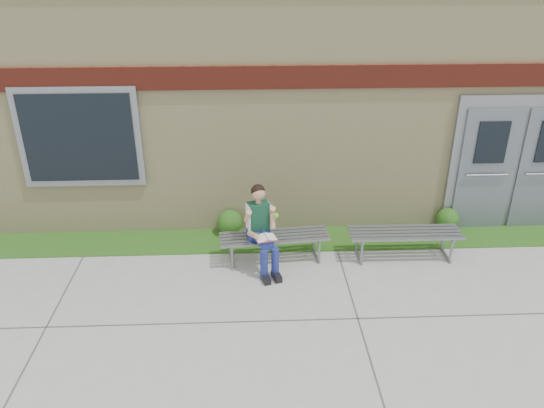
{
  "coord_description": "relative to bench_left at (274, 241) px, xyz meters",
  "views": [
    {
      "loc": [
        -0.36,
        -5.0,
        4.36
      ],
      "look_at": [
        -0.07,
        1.7,
        1.1
      ],
      "focal_mm": 35.0,
      "sensor_mm": 36.0,
      "label": 1
    }
  ],
  "objects": [
    {
      "name": "ground",
      "position": [
        0.02,
        -2.0,
        -0.33
      ],
      "size": [
        80.0,
        80.0,
        0.0
      ],
      "primitive_type": "plane",
      "color": "#9E9E99",
      "rests_on": "ground"
    },
    {
      "name": "grass_strip",
      "position": [
        0.02,
        0.6,
        -0.32
      ],
      "size": [
        16.0,
        0.8,
        0.02
      ],
      "primitive_type": "cube",
      "color": "#225015",
      "rests_on": "ground"
    },
    {
      "name": "school_building",
      "position": [
        0.02,
        3.99,
        1.77
      ],
      "size": [
        16.2,
        6.22,
        4.2
      ],
      "color": "beige",
      "rests_on": "ground"
    },
    {
      "name": "bench_left",
      "position": [
        0.0,
        0.0,
        0.0
      ],
      "size": [
        1.69,
        0.62,
        0.43
      ],
      "rotation": [
        0.0,
        0.0,
        0.1
      ],
      "color": "slate",
      "rests_on": "ground"
    },
    {
      "name": "bench_right",
      "position": [
        2.0,
        0.0,
        0.01
      ],
      "size": [
        1.72,
        0.49,
        0.44
      ],
      "rotation": [
        0.0,
        0.0,
        -0.01
      ],
      "color": "slate",
      "rests_on": "ground"
    },
    {
      "name": "girl",
      "position": [
        -0.2,
        -0.19,
        0.34
      ],
      "size": [
        0.55,
        0.82,
        1.3
      ],
      "rotation": [
        0.0,
        0.0,
        0.29
      ],
      "color": "navy",
      "rests_on": "ground"
    },
    {
      "name": "shrub_mid",
      "position": [
        -0.7,
        0.85,
        -0.1
      ],
      "size": [
        0.42,
        0.42,
        0.42
      ],
      "primitive_type": "sphere",
      "color": "#225015",
      "rests_on": "grass_strip"
    },
    {
      "name": "shrub_east",
      "position": [
        2.99,
        0.85,
        -0.13
      ],
      "size": [
        0.37,
        0.37,
        0.37
      ],
      "primitive_type": "sphere",
      "color": "#225015",
      "rests_on": "grass_strip"
    }
  ]
}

